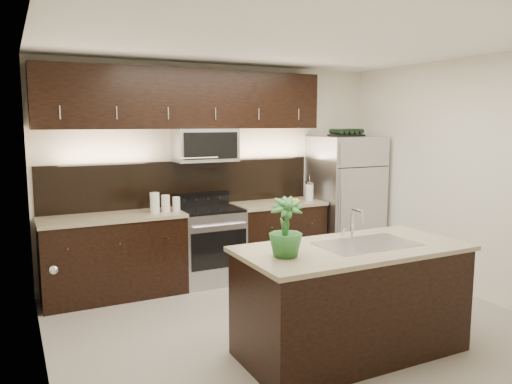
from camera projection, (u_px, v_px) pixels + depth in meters
ground at (297, 327)px, 4.86m from camera, size 4.50×4.50×0.00m
room_walls at (291, 153)px, 4.54m from camera, size 4.52×4.02×2.71m
counter_run at (194, 247)px, 6.09m from camera, size 3.51×0.65×0.94m
upper_fixtures at (189, 109)px, 6.00m from camera, size 3.49×0.40×1.66m
island at (351, 299)px, 4.27m from camera, size 1.96×0.96×0.94m
sink_faucet at (366, 242)px, 4.28m from camera, size 0.84×0.50×0.28m
refrigerator at (345, 201)px, 6.95m from camera, size 0.86×0.78×1.79m
wine_rack at (346, 133)px, 6.82m from camera, size 0.44×0.27×0.10m
plant at (286, 227)px, 3.85m from camera, size 0.34×0.34×0.46m
canisters at (163, 203)px, 5.79m from camera, size 0.35×0.11×0.24m
french_press at (309, 191)px, 6.68m from camera, size 0.11×0.11×0.33m
bananas at (288, 200)px, 6.52m from camera, size 0.22×0.19×0.06m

